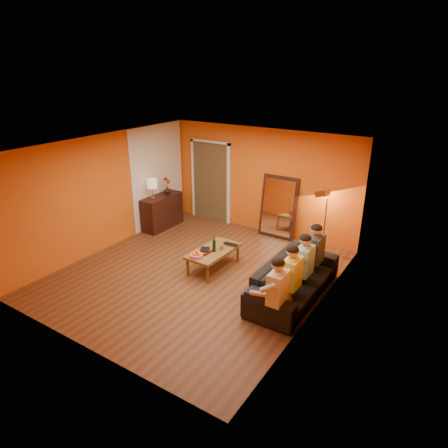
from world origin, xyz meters
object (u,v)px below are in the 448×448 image
Objects in this scene: mirror_frame at (279,207)px; laptop at (230,245)px; coffee_table at (214,259)px; person_far_left at (278,293)px; vase at (167,190)px; person_mid_right at (304,266)px; person_far_right at (315,254)px; table_lamp at (152,189)px; floor_lamp at (325,223)px; sideboard at (162,211)px; tumbler at (222,247)px; wine_bottle at (214,244)px; sofa at (294,279)px; dog at (282,297)px; person_mid_left at (292,279)px.

mirror_frame reaches higher than laptop.
mirror_frame is 2.34m from coffee_table.
vase is at bearing 150.32° from person_far_left.
person_mid_right and person_far_right have the same top height.
table_lamp reaches higher than person_far_right.
floor_lamp reaches higher than person_mid_right.
coffee_table is at bearing -25.79° from sideboard.
table_lamp is at bearing 156.05° from person_far_left.
person_far_left is at bearing -33.01° from tumbler.
person_far_right is 3.94× the size of wine_bottle.
sideboard is at bearing -90.00° from vase.
mirror_frame reaches higher than tumbler.
sideboard is at bearing 73.69° from sofa.
sofa is 0.72m from person_far_right.
mirror_frame is at bearing 26.32° from table_lamp.
person_mid_right is 1.92m from wine_bottle.
mirror_frame is 2.73m from person_mid_right.
sideboard is 2.68m from coffee_table.
dog is at bearing -20.35° from wine_bottle.
table_lamp is 0.42× the size of coffee_table.
dog is at bearing -26.52° from vase.
person_far_left reaches higher than vase.
dog is 1.34m from person_far_right.
table_lamp reaches higher than dog.
person_far_right is (0.13, 0.65, 0.27)m from sofa.
person_far_left is (0.32, -3.04, -0.11)m from floor_lamp.
person_far_right is (0.00, 1.65, 0.00)m from person_far_left.
vase is at bearing 156.05° from person_mid_left.
coffee_table is (-1.84, 0.08, -0.13)m from sofa.
floor_lamp is 2.58m from wine_bottle.
table_lamp is (-2.79, -1.38, 0.34)m from mirror_frame.
person_far_left reaches higher than laptop.
person_mid_right is at bearing -14.63° from sideboard.
sideboard reaches higher than wine_bottle.
dog is at bearing -25.69° from tumbler.
vase is (0.00, 0.25, 0.52)m from sideboard.
table_lamp reaches higher than coffee_table.
sofa is 1.92× the size of person_mid_left.
sofa is at bearing -101.31° from person_far_right.
person_mid_left is (4.37, -1.69, 0.18)m from sideboard.
mirror_frame reaches higher than wine_bottle.
coffee_table is 2.01m from person_mid_right.
floor_lamp is 2.22× the size of dog.
mirror_frame is at bearing 125.43° from person_mid_right.
mirror_frame reaches higher than person_mid_right.
vase is at bearing -157.57° from floor_lamp.
dog is 3.33× the size of vase.
person_far_right is 3.69× the size of laptop.
floor_lamp is at bearing 11.16° from sideboard.
dog is 0.45m from person_far_left.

